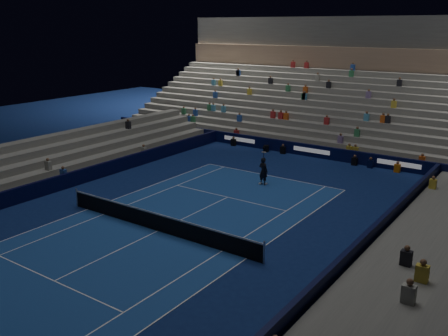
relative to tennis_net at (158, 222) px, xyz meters
name	(u,v)px	position (x,y,z in m)	size (l,w,h in m)	color
ground	(158,231)	(0.00, 0.00, -0.50)	(90.00, 90.00, 0.00)	#0D1D50
court_surface	(158,231)	(0.00, 0.00, -0.50)	(10.97, 23.77, 0.01)	navy
sponsor_barrier_far	(312,151)	(0.00, 18.50, 0.00)	(44.00, 0.25, 1.00)	black
sponsor_barrier_east	(334,274)	(9.70, 0.00, 0.00)	(0.25, 37.00, 1.00)	black
sponsor_barrier_west	(43,188)	(-9.70, 0.00, 0.00)	(0.25, 37.00, 1.00)	black
grandstand_main	(357,101)	(0.00, 27.90, 2.87)	(44.00, 15.20, 11.20)	slate
grandstand_east	(423,290)	(13.17, 0.00, 0.41)	(5.00, 37.00, 2.50)	#62635E
grandstand_west	(10,173)	(-13.17, 0.00, 0.41)	(5.00, 37.00, 2.50)	slate
tennis_net	(158,222)	(0.00, 0.00, 0.00)	(12.90, 0.10, 1.10)	#B2B2B7
tennis_player	(263,171)	(0.48, 9.89, 0.43)	(0.68, 0.45, 1.88)	black
broadcast_camera	(266,148)	(-3.90, 17.77, -0.22)	(0.55, 0.92, 0.54)	black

